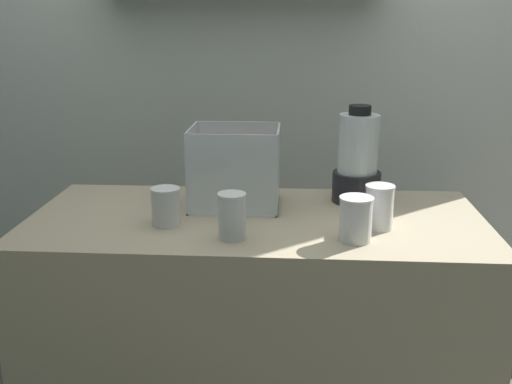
{
  "coord_description": "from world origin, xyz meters",
  "views": [
    {
      "loc": [
        0.12,
        -1.74,
        1.5
      ],
      "look_at": [
        0.0,
        0.0,
        0.98
      ],
      "focal_mm": 41.92,
      "sensor_mm": 36.0,
      "label": 1
    }
  ],
  "objects_px": {
    "blender_pitcher": "(357,162)",
    "juice_cup_carrot_left": "(232,219)",
    "carrot_display_bin": "(236,182)",
    "juice_cup_pomegranate_middle": "(356,221)",
    "juice_cup_pomegranate_far_left": "(166,208)",
    "juice_cup_mango_right": "(379,210)"
  },
  "relations": [
    {
      "from": "juice_cup_pomegranate_middle",
      "to": "juice_cup_mango_right",
      "type": "xyz_separation_m",
      "value": [
        0.08,
        0.1,
        -0.0
      ]
    },
    {
      "from": "blender_pitcher",
      "to": "juice_cup_carrot_left",
      "type": "relative_size",
      "value": 2.44
    },
    {
      "from": "blender_pitcher",
      "to": "carrot_display_bin",
      "type": "bearing_deg",
      "value": -168.82
    },
    {
      "from": "carrot_display_bin",
      "to": "juice_cup_pomegranate_middle",
      "type": "distance_m",
      "value": 0.46
    },
    {
      "from": "juice_cup_pomegranate_far_left",
      "to": "juice_cup_mango_right",
      "type": "xyz_separation_m",
      "value": [
        0.62,
        0.01,
        0.0
      ]
    },
    {
      "from": "blender_pitcher",
      "to": "juice_cup_pomegranate_middle",
      "type": "distance_m",
      "value": 0.38
    },
    {
      "from": "juice_cup_pomegranate_far_left",
      "to": "juice_cup_pomegranate_middle",
      "type": "distance_m",
      "value": 0.55
    },
    {
      "from": "juice_cup_pomegranate_far_left",
      "to": "juice_cup_carrot_left",
      "type": "bearing_deg",
      "value": -25.46
    },
    {
      "from": "juice_cup_pomegranate_middle",
      "to": "carrot_display_bin",
      "type": "bearing_deg",
      "value": 141.14
    },
    {
      "from": "juice_cup_carrot_left",
      "to": "carrot_display_bin",
      "type": "bearing_deg",
      "value": 93.61
    },
    {
      "from": "carrot_display_bin",
      "to": "juice_cup_pomegranate_middle",
      "type": "bearing_deg",
      "value": -38.86
    },
    {
      "from": "juice_cup_carrot_left",
      "to": "juice_cup_pomegranate_middle",
      "type": "bearing_deg",
      "value": 1.41
    },
    {
      "from": "carrot_display_bin",
      "to": "juice_cup_pomegranate_far_left",
      "type": "bearing_deg",
      "value": -133.42
    },
    {
      "from": "carrot_display_bin",
      "to": "juice_cup_pomegranate_far_left",
      "type": "height_order",
      "value": "carrot_display_bin"
    },
    {
      "from": "carrot_display_bin",
      "to": "juice_cup_carrot_left",
      "type": "height_order",
      "value": "carrot_display_bin"
    },
    {
      "from": "carrot_display_bin",
      "to": "blender_pitcher",
      "type": "xyz_separation_m",
      "value": [
        0.39,
        0.08,
        0.05
      ]
    },
    {
      "from": "juice_cup_pomegranate_middle",
      "to": "juice_cup_carrot_left",
      "type": "bearing_deg",
      "value": -178.59
    },
    {
      "from": "juice_cup_carrot_left",
      "to": "juice_cup_pomegranate_middle",
      "type": "height_order",
      "value": "juice_cup_carrot_left"
    },
    {
      "from": "blender_pitcher",
      "to": "juice_cup_pomegranate_middle",
      "type": "xyz_separation_m",
      "value": [
        -0.04,
        -0.37,
        -0.08
      ]
    },
    {
      "from": "blender_pitcher",
      "to": "juice_cup_mango_right",
      "type": "bearing_deg",
      "value": -81.17
    },
    {
      "from": "juice_cup_pomegranate_far_left",
      "to": "juice_cup_pomegranate_middle",
      "type": "bearing_deg",
      "value": -9.36
    },
    {
      "from": "blender_pitcher",
      "to": "juice_cup_pomegranate_far_left",
      "type": "height_order",
      "value": "blender_pitcher"
    }
  ]
}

